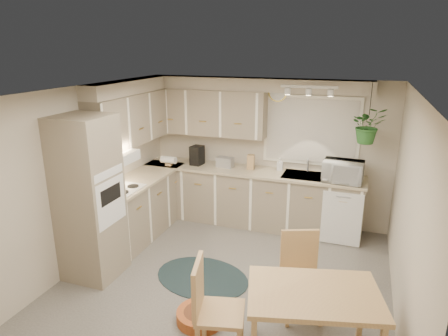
# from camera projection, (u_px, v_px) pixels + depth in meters

# --- Properties ---
(floor) EXTENTS (4.20, 4.20, 0.00)m
(floor) POSITION_uv_depth(u_px,v_px,m) (225.00, 281.00, 5.10)
(floor) COLOR slate
(floor) RESTS_ON ground
(ceiling) EXTENTS (4.20, 4.20, 0.00)m
(ceiling) POSITION_uv_depth(u_px,v_px,m) (225.00, 91.00, 4.39)
(ceiling) COLOR silver
(ceiling) RESTS_ON wall_back
(wall_back) EXTENTS (4.00, 0.04, 2.40)m
(wall_back) POSITION_uv_depth(u_px,v_px,m) (267.00, 151.00, 6.64)
(wall_back) COLOR #BDB29C
(wall_back) RESTS_ON floor
(wall_front) EXTENTS (4.00, 0.04, 2.40)m
(wall_front) POSITION_uv_depth(u_px,v_px,m) (129.00, 292.00, 2.85)
(wall_front) COLOR #BDB29C
(wall_front) RESTS_ON floor
(wall_left) EXTENTS (0.04, 4.20, 2.40)m
(wall_left) POSITION_uv_depth(u_px,v_px,m) (86.00, 176.00, 5.38)
(wall_left) COLOR #BDB29C
(wall_left) RESTS_ON floor
(wall_right) EXTENTS (0.04, 4.20, 2.40)m
(wall_right) POSITION_uv_depth(u_px,v_px,m) (408.00, 216.00, 4.11)
(wall_right) COLOR #BDB29C
(wall_right) RESTS_ON floor
(base_cab_left) EXTENTS (0.60, 1.85, 0.90)m
(base_cab_left) POSITION_uv_depth(u_px,v_px,m) (142.00, 207.00, 6.30)
(base_cab_left) COLOR gray
(base_cab_left) RESTS_ON floor
(base_cab_back) EXTENTS (3.60, 0.60, 0.90)m
(base_cab_back) POSITION_uv_depth(u_px,v_px,m) (250.00, 198.00, 6.65)
(base_cab_back) COLOR gray
(base_cab_back) RESTS_ON floor
(counter_left) EXTENTS (0.64, 1.89, 0.04)m
(counter_left) POSITION_uv_depth(u_px,v_px,m) (141.00, 178.00, 6.15)
(counter_left) COLOR tan
(counter_left) RESTS_ON base_cab_left
(counter_back) EXTENTS (3.64, 0.64, 0.04)m
(counter_back) POSITION_uv_depth(u_px,v_px,m) (250.00, 171.00, 6.50)
(counter_back) COLOR tan
(counter_back) RESTS_ON base_cab_back
(oven_stack) EXTENTS (0.65, 0.65, 2.10)m
(oven_stack) POSITION_uv_depth(u_px,v_px,m) (89.00, 199.00, 4.98)
(oven_stack) COLOR gray
(oven_stack) RESTS_ON floor
(wall_oven_face) EXTENTS (0.02, 0.56, 0.58)m
(wall_oven_face) POSITION_uv_depth(u_px,v_px,m) (111.00, 202.00, 4.88)
(wall_oven_face) COLOR white
(wall_oven_face) RESTS_ON oven_stack
(upper_cab_left) EXTENTS (0.35, 2.00, 0.75)m
(upper_cab_left) POSITION_uv_depth(u_px,v_px,m) (134.00, 118.00, 6.04)
(upper_cab_left) COLOR gray
(upper_cab_left) RESTS_ON wall_left
(upper_cab_back) EXTENTS (2.00, 0.35, 0.75)m
(upper_cab_back) POSITION_uv_depth(u_px,v_px,m) (207.00, 112.00, 6.61)
(upper_cab_back) COLOR gray
(upper_cab_back) RESTS_ON wall_back
(soffit_left) EXTENTS (0.30, 2.00, 0.20)m
(soffit_left) POSITION_uv_depth(u_px,v_px,m) (130.00, 87.00, 5.91)
(soffit_left) COLOR #BDB29C
(soffit_left) RESTS_ON wall_left
(soffit_back) EXTENTS (3.60, 0.30, 0.20)m
(soffit_back) POSITION_uv_depth(u_px,v_px,m) (254.00, 84.00, 6.24)
(soffit_back) COLOR #BDB29C
(soffit_back) RESTS_ON wall_back
(cooktop) EXTENTS (0.52, 0.58, 0.02)m
(cooktop) POSITION_uv_depth(u_px,v_px,m) (120.00, 189.00, 5.63)
(cooktop) COLOR white
(cooktop) RESTS_ON counter_left
(range_hood) EXTENTS (0.40, 0.60, 0.14)m
(range_hood) POSITION_uv_depth(u_px,v_px,m) (116.00, 158.00, 5.50)
(range_hood) COLOR white
(range_hood) RESTS_ON upper_cab_left
(window_blinds) EXTENTS (1.40, 0.02, 1.00)m
(window_blinds) POSITION_uv_depth(u_px,v_px,m) (311.00, 131.00, 6.27)
(window_blinds) COLOR white
(window_blinds) RESTS_ON wall_back
(window_frame) EXTENTS (1.50, 0.02, 1.10)m
(window_frame) POSITION_uv_depth(u_px,v_px,m) (311.00, 131.00, 6.28)
(window_frame) COLOR white
(window_frame) RESTS_ON wall_back
(sink) EXTENTS (0.70, 0.48, 0.10)m
(sink) POSITION_uv_depth(u_px,v_px,m) (306.00, 178.00, 6.23)
(sink) COLOR #9EA0A5
(sink) RESTS_ON counter_back
(dishwasher_front) EXTENTS (0.58, 0.02, 0.83)m
(dishwasher_front) POSITION_uv_depth(u_px,v_px,m) (341.00, 219.00, 5.90)
(dishwasher_front) COLOR white
(dishwasher_front) RESTS_ON base_cab_back
(track_light_bar) EXTENTS (0.80, 0.04, 0.04)m
(track_light_bar) POSITION_uv_depth(u_px,v_px,m) (309.00, 87.00, 5.59)
(track_light_bar) COLOR white
(track_light_bar) RESTS_ON ceiling
(wall_clock) EXTENTS (0.30, 0.03, 0.30)m
(wall_clock) POSITION_uv_depth(u_px,v_px,m) (278.00, 92.00, 6.27)
(wall_clock) COLOR #EBD053
(wall_clock) RESTS_ON wall_back
(dining_table) EXTENTS (1.35, 1.06, 0.75)m
(dining_table) POSITION_uv_depth(u_px,v_px,m) (312.00, 326.00, 3.72)
(dining_table) COLOR tan
(dining_table) RESTS_ON floor
(chair_left) EXTENTS (0.56, 0.56, 1.00)m
(chair_left) POSITION_uv_depth(u_px,v_px,m) (221.00, 310.00, 3.76)
(chair_left) COLOR tan
(chair_left) RESTS_ON floor
(chair_back) EXTENTS (0.58, 0.58, 0.95)m
(chair_back) POSITION_uv_depth(u_px,v_px,m) (302.00, 278.00, 4.32)
(chair_back) COLOR tan
(chair_back) RESTS_ON floor
(braided_rug) EXTENTS (1.41, 1.16, 0.01)m
(braided_rug) POSITION_uv_depth(u_px,v_px,m) (202.00, 277.00, 5.18)
(braided_rug) COLOR black
(braided_rug) RESTS_ON floor
(pet_bed) EXTENTS (0.68, 0.68, 0.12)m
(pet_bed) POSITION_uv_depth(u_px,v_px,m) (201.00, 316.00, 4.35)
(pet_bed) COLOR #B74524
(pet_bed) RESTS_ON floor
(microwave) EXTENTS (0.59, 0.35, 0.39)m
(microwave) POSITION_uv_depth(u_px,v_px,m) (343.00, 169.00, 5.90)
(microwave) COLOR white
(microwave) RESTS_ON counter_back
(soap_bottle) EXTENTS (0.10, 0.21, 0.09)m
(soap_bottle) POSITION_uv_depth(u_px,v_px,m) (280.00, 167.00, 6.48)
(soap_bottle) COLOR white
(soap_bottle) RESTS_ON counter_back
(hanging_plant) EXTENTS (0.59, 0.63, 0.41)m
(hanging_plant) POSITION_uv_depth(u_px,v_px,m) (368.00, 129.00, 5.62)
(hanging_plant) COLOR #2A6428
(hanging_plant) RESTS_ON ceiling
(coffee_maker) EXTENTS (0.21, 0.24, 0.32)m
(coffee_maker) POSITION_uv_depth(u_px,v_px,m) (197.00, 155.00, 6.76)
(coffee_maker) COLOR black
(coffee_maker) RESTS_ON counter_back
(toaster) EXTENTS (0.29, 0.19, 0.17)m
(toaster) POSITION_uv_depth(u_px,v_px,m) (225.00, 162.00, 6.64)
(toaster) COLOR #9EA0A5
(toaster) RESTS_ON counter_back
(knife_block) EXTENTS (0.12, 0.12, 0.24)m
(knife_block) POSITION_uv_depth(u_px,v_px,m) (251.00, 162.00, 6.52)
(knife_block) COLOR tan
(knife_block) RESTS_ON counter_back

